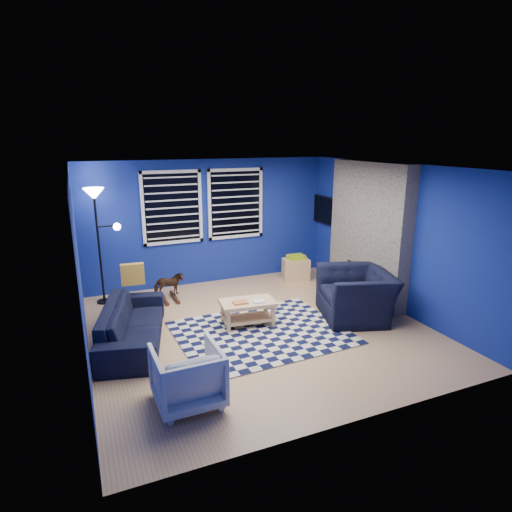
{
  "coord_description": "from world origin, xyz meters",
  "views": [
    {
      "loc": [
        -2.46,
        -5.67,
        2.89
      ],
      "look_at": [
        0.08,
        0.3,
        1.1
      ],
      "focal_mm": 30.0,
      "sensor_mm": 36.0,
      "label": 1
    }
  ],
  "objects": [
    {
      "name": "floor",
      "position": [
        0.0,
        0.0,
        0.0
      ],
      "size": [
        5.0,
        5.0,
        0.0
      ],
      "primitive_type": "plane",
      "color": "tan",
      "rests_on": "ground"
    },
    {
      "name": "ceiling",
      "position": [
        0.0,
        0.0,
        2.5
      ],
      "size": [
        5.0,
        5.0,
        0.0
      ],
      "primitive_type": "plane",
      "rotation": [
        3.14,
        0.0,
        0.0
      ],
      "color": "white",
      "rests_on": "wall_back"
    },
    {
      "name": "wall_back",
      "position": [
        0.0,
        2.5,
        1.25
      ],
      "size": [
        5.0,
        0.0,
        5.0
      ],
      "primitive_type": "plane",
      "rotation": [
        1.57,
        0.0,
        0.0
      ],
      "color": "navy",
      "rests_on": "floor"
    },
    {
      "name": "wall_left",
      "position": [
        -2.5,
        0.0,
        1.25
      ],
      "size": [
        0.0,
        5.0,
        5.0
      ],
      "primitive_type": "plane",
      "rotation": [
        1.57,
        0.0,
        1.57
      ],
      "color": "navy",
      "rests_on": "floor"
    },
    {
      "name": "wall_right",
      "position": [
        2.5,
        0.0,
        1.25
      ],
      "size": [
        0.0,
        5.0,
        5.0
      ],
      "primitive_type": "plane",
      "rotation": [
        1.57,
        0.0,
        -1.57
      ],
      "color": "navy",
      "rests_on": "floor"
    },
    {
      "name": "fireplace",
      "position": [
        2.36,
        0.5,
        1.2
      ],
      "size": [
        0.65,
        2.0,
        2.5
      ],
      "color": "gray",
      "rests_on": "floor"
    },
    {
      "name": "window_left",
      "position": [
        -0.75,
        2.46,
        1.6
      ],
      "size": [
        1.17,
        0.06,
        1.42
      ],
      "color": "black",
      "rests_on": "wall_back"
    },
    {
      "name": "window_right",
      "position": [
        0.55,
        2.46,
        1.6
      ],
      "size": [
        1.17,
        0.06,
        1.42
      ],
      "color": "black",
      "rests_on": "wall_back"
    },
    {
      "name": "tv",
      "position": [
        2.45,
        2.0,
        1.4
      ],
      "size": [
        0.07,
        1.0,
        0.58
      ],
      "color": "black",
      "rests_on": "wall_right"
    },
    {
      "name": "rug",
      "position": [
        -0.03,
        -0.17,
        0.01
      ],
      "size": [
        2.59,
        2.11,
        0.02
      ],
      "primitive_type": "cube",
      "rotation": [
        0.0,
        0.0,
        0.05
      ],
      "color": "black",
      "rests_on": "floor"
    },
    {
      "name": "sofa",
      "position": [
        -1.87,
        0.27,
        0.3
      ],
      "size": [
        2.15,
        1.24,
        0.59
      ],
      "primitive_type": "imported",
      "rotation": [
        0.0,
        0.0,
        1.33
      ],
      "color": "black",
      "rests_on": "floor"
    },
    {
      "name": "armchair_big",
      "position": [
        1.66,
        -0.22,
        0.4
      ],
      "size": [
        1.49,
        1.38,
        0.8
      ],
      "primitive_type": "imported",
      "rotation": [
        0.0,
        0.0,
        -1.87
      ],
      "color": "black",
      "rests_on": "floor"
    },
    {
      "name": "armchair_bent",
      "position": [
        -1.51,
        -1.49,
        0.34
      ],
      "size": [
        0.74,
        0.76,
        0.68
      ],
      "primitive_type": "imported",
      "rotation": [
        0.0,
        0.0,
        3.16
      ],
      "color": "gray",
      "rests_on": "floor"
    },
    {
      "name": "rocking_horse",
      "position": [
        -1.03,
        1.78,
        0.29
      ],
      "size": [
        0.3,
        0.56,
        0.45
      ],
      "primitive_type": "imported",
      "rotation": [
        0.0,
        0.0,
        1.45
      ],
      "color": "#462A16",
      "rests_on": "floor"
    },
    {
      "name": "coffee_table",
      "position": [
        -0.11,
        0.18,
        0.3
      ],
      "size": [
        0.91,
        0.59,
        0.43
      ],
      "rotation": [
        0.0,
        0.0,
        -0.11
      ],
      "color": "tan",
      "rests_on": "rug"
    },
    {
      "name": "cabinet",
      "position": [
        1.68,
        1.91,
        0.24
      ],
      "size": [
        0.6,
        0.47,
        0.54
      ],
      "rotation": [
        0.0,
        0.0,
        -0.23
      ],
      "color": "tan",
      "rests_on": "floor"
    },
    {
      "name": "floor_lamp",
      "position": [
        -2.13,
        2.12,
        1.7
      ],
      "size": [
        0.56,
        0.35,
        2.07
      ],
      "color": "black",
      "rests_on": "floor"
    },
    {
      "name": "throw_pillow",
      "position": [
        -1.72,
        1.16,
        0.77
      ],
      "size": [
        0.37,
        0.14,
        0.35
      ],
      "primitive_type": "cube",
      "rotation": [
        0.0,
        0.0,
        -0.08
      ],
      "color": "#BE892C",
      "rests_on": "sofa"
    }
  ]
}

